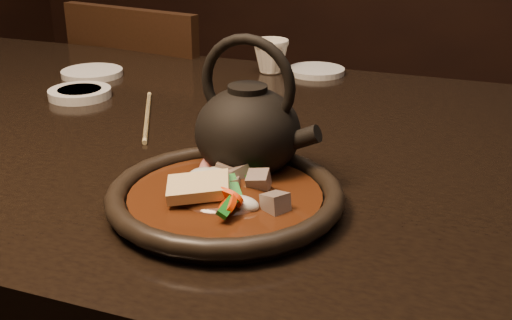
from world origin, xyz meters
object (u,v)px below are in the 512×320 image
(table, at_px, (129,164))
(chair, at_px, (167,148))
(teapot, at_px, (248,127))
(plate, at_px, (225,197))
(tea_cup, at_px, (271,55))

(table, relative_size, chair, 1.89)
(table, relative_size, teapot, 8.88)
(plate, bearing_deg, chair, 123.20)
(chair, bearing_deg, table, 123.05)
(tea_cup, xyz_separation_m, teapot, (0.15, -0.50, 0.03))
(table, height_order, plate, plate)
(chair, relative_size, tea_cup, 11.61)
(table, relative_size, plate, 5.84)
(table, bearing_deg, teapot, -26.94)
(tea_cup, distance_m, teapot, 0.53)
(teapot, bearing_deg, chair, 129.02)
(table, height_order, tea_cup, tea_cup)
(chair, bearing_deg, plate, 132.79)
(table, xyz_separation_m, chair, (-0.25, 0.57, -0.21))
(teapot, bearing_deg, tea_cup, 109.50)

